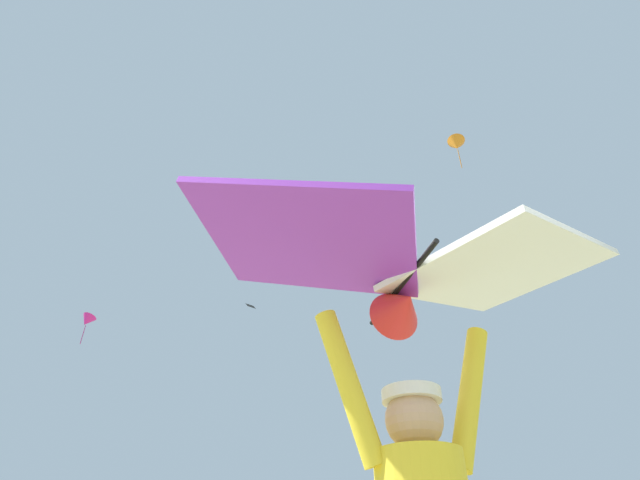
{
  "coord_description": "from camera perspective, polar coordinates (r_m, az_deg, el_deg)",
  "views": [
    {
      "loc": [
        -0.49,
        -1.98,
        0.96
      ],
      "look_at": [
        0.38,
        1.28,
        3.34
      ],
      "focal_mm": 27.56,
      "sensor_mm": 36.0,
      "label": 1
    }
  ],
  "objects": [
    {
      "name": "held_stunt_kite",
      "position": [
        2.28,
        9.99,
        -3.12
      ],
      "size": [
        2.09,
        1.11,
        0.43
      ],
      "color": "black"
    },
    {
      "name": "distant_kite_magenta_mid_right",
      "position": [
        39.76,
        -25.43,
        -8.45
      ],
      "size": [
        1.39,
        1.32,
        2.36
      ],
      "color": "#DB2393"
    },
    {
      "name": "distant_kite_orange_high_left",
      "position": [
        24.01,
        15.58,
        10.62
      ],
      "size": [
        1.2,
        1.19,
        1.88
      ],
      "color": "orange"
    },
    {
      "name": "distant_kite_black_high_right",
      "position": [
        40.74,
        -8.02,
        -7.55
      ],
      "size": [
        0.97,
        1.0,
        0.46
      ],
      "color": "black"
    }
  ]
}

